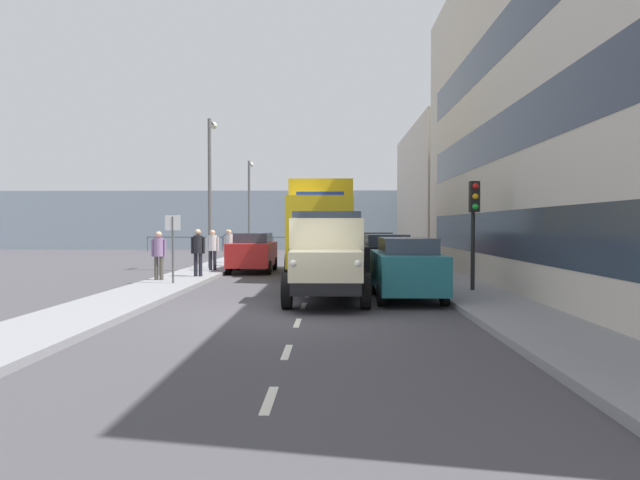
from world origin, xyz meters
The scene contains 23 objects.
ground_plane centered at (0.00, -10.79, 0.00)m, with size 80.00×80.00×0.00m, color #423F44.
sidewalk_left centered at (-4.79, -10.79, 0.07)m, with size 2.11×43.59×0.15m, color gray.
sidewalk_right centered at (4.79, -10.79, 0.07)m, with size 2.11×43.59×0.15m, color gray.
road_centreline_markings centered at (0.00, -9.35, 0.00)m, with size 0.12×38.41×0.01m.
building_terrace centered at (-8.91, -4.13, 6.11)m, with size 6.15×26.01×12.22m.
building_far_block centered at (-8.92, -25.25, 4.23)m, with size 6.14×14.77×8.45m.
sea_horizon centered at (0.00, -35.59, 2.50)m, with size 80.00×0.80×5.00m, color #8C9EAD.
seawall_railing centered at (0.00, -31.99, 0.92)m, with size 28.08×0.08×1.20m.
truck_vintage_cream centered at (-0.58, -2.36, 1.18)m, with size 2.17×5.64×2.43m.
lorry_cargo_yellow centered at (-0.27, -10.93, 2.08)m, with size 2.58×8.20×3.87m.
car_teal_kerbside_near centered at (-2.78, -2.95, 0.90)m, with size 1.80×4.35×1.72m.
car_black_kerbside_1 centered at (-2.78, -9.05, 0.90)m, with size 1.94×4.43×1.72m.
car_maroon_kerbside_2 centered at (-2.78, -14.77, 0.89)m, with size 1.91×3.84×1.72m.
car_red_oppositeside_0 centered at (2.78, -12.09, 0.89)m, with size 1.87×4.01×1.72m.
pedestrian_near_railing centered at (5.35, -6.86, 1.15)m, with size 0.53×0.34×1.70m.
pedestrian_with_bag centered at (4.31, -8.30, 1.20)m, with size 0.53×0.34×1.77m.
pedestrian_strolling centered at (4.36, -11.10, 1.16)m, with size 0.53×0.34×1.71m.
pedestrian_by_lamp centered at (4.17, -13.95, 1.15)m, with size 0.53×0.34×1.71m.
pedestrian_couple_a centered at (4.65, -16.24, 1.15)m, with size 0.53×0.34×1.70m.
traffic_light_near centered at (-4.88, -3.88, 2.47)m, with size 0.28×0.41×3.20m.
lamp_post_promenade centered at (4.78, -12.69, 4.12)m, with size 0.32×1.14×6.69m.
lamp_post_far centered at (4.64, -23.78, 3.79)m, with size 0.32×1.14×6.06m.
street_sign centered at (4.55, -5.79, 1.68)m, with size 0.50×0.07×2.25m.
Camera 1 is at (-0.75, 12.93, 2.06)m, focal length 32.02 mm.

